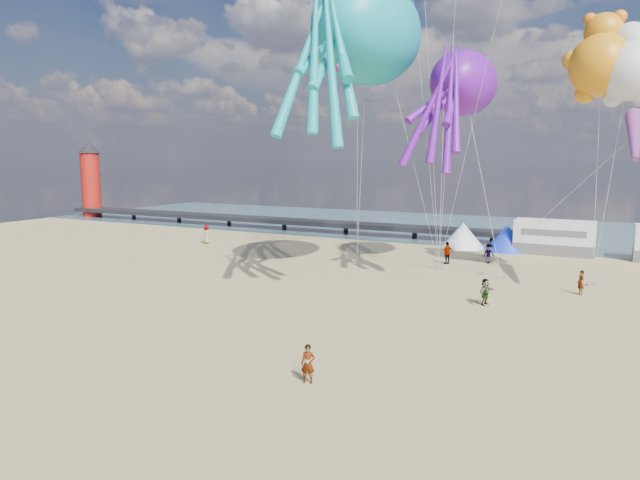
{
  "coord_description": "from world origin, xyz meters",
  "views": [
    {
      "loc": [
        10.28,
        -13.61,
        8.6
      ],
      "look_at": [
        0.23,
        6.0,
        5.34
      ],
      "focal_mm": 32.0,
      "sensor_mm": 36.0,
      "label": 1
    }
  ],
  "objects_px": {
    "motorhome_0": "(554,237)",
    "windsock_right": "(444,94)",
    "sandbag_a": "(357,263)",
    "kite_panda": "(629,71)",
    "kite_octopus_teal": "(367,33)",
    "windsock_left": "(357,57)",
    "beachgoer_6": "(207,234)",
    "sandbag_e": "(439,268)",
    "beachgoer_4": "(485,292)",
    "beachgoer_2": "(489,254)",
    "beachgoer_3": "(447,253)",
    "kite_teddy_orange": "(601,65)",
    "beachgoer_5": "(581,283)",
    "windsock_mid": "(634,136)",
    "sandbag_d": "(482,273)",
    "standing_person": "(308,364)",
    "sandbag_c": "(592,284)",
    "kite_octopus_purple": "(464,83)",
    "tent_blue": "(507,238)",
    "tent_white": "(463,235)",
    "lighthouse": "(91,185)",
    "sandbag_b": "(501,278)"
  },
  "relations": [
    {
      "from": "kite_octopus_teal",
      "to": "beachgoer_3",
      "type": "bearing_deg",
      "value": 45.84
    },
    {
      "from": "windsock_left",
      "to": "beachgoer_2",
      "type": "bearing_deg",
      "value": 59.73
    },
    {
      "from": "windsock_left",
      "to": "sandbag_d",
      "type": "bearing_deg",
      "value": 44.03
    },
    {
      "from": "sandbag_d",
      "to": "kite_panda",
      "type": "bearing_deg",
      "value": -0.18
    },
    {
      "from": "beachgoer_3",
      "to": "windsock_right",
      "type": "relative_size",
      "value": 0.38
    },
    {
      "from": "beachgoer_6",
      "to": "kite_octopus_teal",
      "type": "bearing_deg",
      "value": 45.62
    },
    {
      "from": "motorhome_0",
      "to": "beachgoer_5",
      "type": "distance_m",
      "value": 15.56
    },
    {
      "from": "sandbag_a",
      "to": "windsock_mid",
      "type": "xyz_separation_m",
      "value": [
        18.78,
        -2.85,
        9.64
      ]
    },
    {
      "from": "tent_white",
      "to": "kite_panda",
      "type": "xyz_separation_m",
      "value": [
        12.72,
        -11.83,
        12.66
      ]
    },
    {
      "from": "standing_person",
      "to": "beachgoer_5",
      "type": "xyz_separation_m",
      "value": [
        8.51,
        20.08,
        0.02
      ]
    },
    {
      "from": "kite_teddy_orange",
      "to": "beachgoer_5",
      "type": "bearing_deg",
      "value": -83.79
    },
    {
      "from": "sandbag_e",
      "to": "kite_teddy_orange",
      "type": "distance_m",
      "value": 17.55
    },
    {
      "from": "beachgoer_5",
      "to": "sandbag_d",
      "type": "distance_m",
      "value": 7.59
    },
    {
      "from": "tent_blue",
      "to": "sandbag_b",
      "type": "bearing_deg",
      "value": -82.37
    },
    {
      "from": "beachgoer_4",
      "to": "kite_panda",
      "type": "height_order",
      "value": "kite_panda"
    },
    {
      "from": "standing_person",
      "to": "kite_octopus_teal",
      "type": "xyz_separation_m",
      "value": [
        -5.3,
        18.26,
        15.92
      ]
    },
    {
      "from": "kite_octopus_teal",
      "to": "sandbag_d",
      "type": "bearing_deg",
      "value": 17.04
    },
    {
      "from": "motorhome_0",
      "to": "beachgoer_3",
      "type": "bearing_deg",
      "value": -128.86
    },
    {
      "from": "sandbag_a",
      "to": "windsock_right",
      "type": "xyz_separation_m",
      "value": [
        7.11,
        -1.65,
        12.69
      ]
    },
    {
      "from": "lighthouse",
      "to": "sandbag_d",
      "type": "distance_m",
      "value": 60.47
    },
    {
      "from": "kite_octopus_teal",
      "to": "windsock_left",
      "type": "relative_size",
      "value": 1.94
    },
    {
      "from": "tent_white",
      "to": "sandbag_e",
      "type": "xyz_separation_m",
      "value": [
        0.88,
        -11.43,
        -1.09
      ]
    },
    {
      "from": "tent_blue",
      "to": "windsock_right",
      "type": "height_order",
      "value": "windsock_right"
    },
    {
      "from": "beachgoer_6",
      "to": "sandbag_e",
      "type": "xyz_separation_m",
      "value": [
        24.05,
        -2.35,
        -0.82
      ]
    },
    {
      "from": "motorhome_0",
      "to": "beachgoer_4",
      "type": "height_order",
      "value": "motorhome_0"
    },
    {
      "from": "beachgoer_5",
      "to": "sandbag_e",
      "type": "bearing_deg",
      "value": -139.23
    },
    {
      "from": "standing_person",
      "to": "sandbag_a",
      "type": "distance_m",
      "value": 24.4
    },
    {
      "from": "beachgoer_5",
      "to": "sandbag_c",
      "type": "distance_m",
      "value": 3.22
    },
    {
      "from": "motorhome_0",
      "to": "beachgoer_2",
      "type": "height_order",
      "value": "motorhome_0"
    },
    {
      "from": "lighthouse",
      "to": "motorhome_0",
      "type": "height_order",
      "value": "lighthouse"
    },
    {
      "from": "beachgoer_5",
      "to": "windsock_right",
      "type": "relative_size",
      "value": 0.33
    },
    {
      "from": "sandbag_d",
      "to": "kite_octopus_purple",
      "type": "relative_size",
      "value": 0.04
    },
    {
      "from": "standing_person",
      "to": "sandbag_b",
      "type": "bearing_deg",
      "value": 68.28
    },
    {
      "from": "kite_panda",
      "to": "windsock_right",
      "type": "height_order",
      "value": "kite_panda"
    },
    {
      "from": "beachgoer_2",
      "to": "beachgoer_3",
      "type": "relative_size",
      "value": 0.89
    },
    {
      "from": "motorhome_0",
      "to": "windsock_right",
      "type": "bearing_deg",
      "value": -114.85
    },
    {
      "from": "motorhome_0",
      "to": "tent_white",
      "type": "xyz_separation_m",
      "value": [
        -8.0,
        0.0,
        -0.3
      ]
    },
    {
      "from": "motorhome_0",
      "to": "windsock_mid",
      "type": "xyz_separation_m",
      "value": [
        5.21,
        -15.14,
        8.25
      ]
    },
    {
      "from": "sandbag_a",
      "to": "kite_panda",
      "type": "distance_m",
      "value": 22.88
    },
    {
      "from": "sandbag_c",
      "to": "windsock_left",
      "type": "height_order",
      "value": "windsock_left"
    },
    {
      "from": "beachgoer_3",
      "to": "sandbag_a",
      "type": "height_order",
      "value": "beachgoer_3"
    },
    {
      "from": "beachgoer_2",
      "to": "beachgoer_3",
      "type": "height_order",
      "value": "beachgoer_3"
    },
    {
      "from": "sandbag_a",
      "to": "windsock_mid",
      "type": "relative_size",
      "value": 0.08
    },
    {
      "from": "beachgoer_6",
      "to": "sandbag_b",
      "type": "xyz_separation_m",
      "value": [
        28.9,
        -3.84,
        -0.82
      ]
    },
    {
      "from": "beachgoer_6",
      "to": "sandbag_a",
      "type": "xyz_separation_m",
      "value": [
        17.61,
        -3.22,
        -0.82
      ]
    },
    {
      "from": "sandbag_a",
      "to": "beachgoer_6",
      "type": "bearing_deg",
      "value": 169.64
    },
    {
      "from": "beachgoer_6",
      "to": "kite_teddy_orange",
      "type": "relative_size",
      "value": 0.27
    },
    {
      "from": "beachgoer_2",
      "to": "beachgoer_6",
      "type": "distance_m",
      "value": 27.0
    },
    {
      "from": "kite_octopus_teal",
      "to": "windsock_left",
      "type": "bearing_deg",
      "value": -107.98
    },
    {
      "from": "motorhome_0",
      "to": "beachgoer_5",
      "type": "relative_size",
      "value": 4.24
    }
  ]
}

